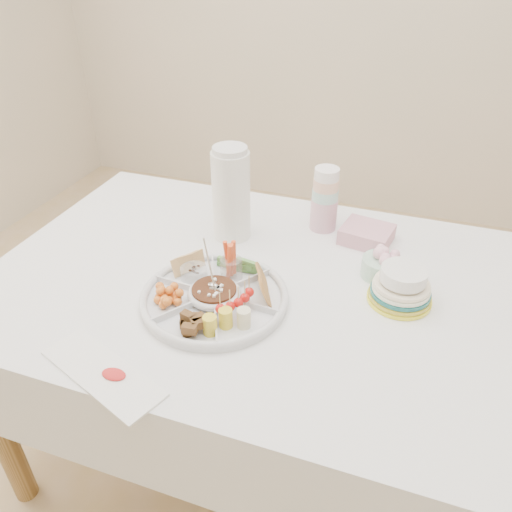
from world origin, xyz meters
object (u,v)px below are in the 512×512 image
(party_tray, at_px, (214,295))
(plate_stack, at_px, (402,284))
(thermos, at_px, (231,193))
(dining_table, at_px, (258,373))

(party_tray, height_order, plate_stack, plate_stack)
(party_tray, relative_size, thermos, 1.26)
(dining_table, bearing_deg, plate_stack, 4.37)
(party_tray, height_order, thermos, thermos)
(party_tray, relative_size, plate_stack, 2.27)
(dining_table, distance_m, thermos, 0.59)
(dining_table, distance_m, plate_stack, 0.58)
(party_tray, xyz_separation_m, plate_stack, (0.46, 0.17, 0.03))
(plate_stack, bearing_deg, dining_table, -175.63)
(dining_table, height_order, party_tray, party_tray)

